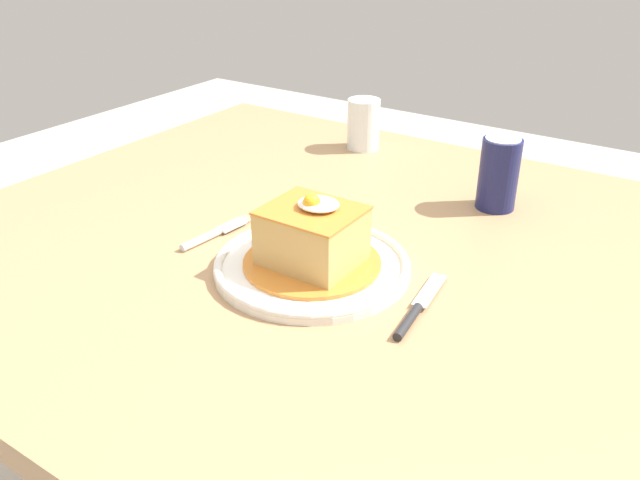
{
  "coord_description": "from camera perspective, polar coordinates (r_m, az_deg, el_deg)",
  "views": [
    {
      "loc": [
        0.46,
        -0.75,
        1.21
      ],
      "look_at": [
        0.01,
        -0.07,
        0.78
      ],
      "focal_mm": 36.73,
      "sensor_mm": 36.0,
      "label": 1
    }
  ],
  "objects": [
    {
      "name": "sandwich_meal",
      "position": [
        0.91,
        -0.69,
        0.11
      ],
      "size": [
        0.2,
        0.2,
        0.11
      ],
      "color": "orange",
      "rests_on": "main_plate"
    },
    {
      "name": "dining_table",
      "position": [
        1.05,
        1.79,
        -5.09
      ],
      "size": [
        1.27,
        1.06,
        0.74
      ],
      "color": "#A87F56",
      "rests_on": "ground_plane"
    },
    {
      "name": "soda_can",
      "position": [
        1.14,
        15.3,
        5.59
      ],
      "size": [
        0.07,
        0.07,
        0.12
      ],
      "color": "#191E51",
      "rests_on": "dining_table"
    },
    {
      "name": "main_plate",
      "position": [
        0.93,
        -0.69,
        -2.17
      ],
      "size": [
        0.28,
        0.28,
        0.02
      ],
      "color": "white",
      "rests_on": "dining_table"
    },
    {
      "name": "knife",
      "position": [
        0.84,
        8.24,
        -6.24
      ],
      "size": [
        0.04,
        0.17,
        0.01
      ],
      "color": "#262628",
      "rests_on": "dining_table"
    },
    {
      "name": "fork",
      "position": [
        1.03,
        -9.47,
        0.44
      ],
      "size": [
        0.03,
        0.14,
        0.01
      ],
      "color": "silver",
      "rests_on": "dining_table"
    },
    {
      "name": "drinking_glass",
      "position": [
        1.4,
        3.8,
        9.75
      ],
      "size": [
        0.07,
        0.07,
        0.1
      ],
      "color": "silver",
      "rests_on": "dining_table"
    }
  ]
}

